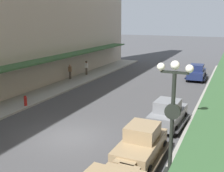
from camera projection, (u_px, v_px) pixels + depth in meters
The scene contains 10 objects.
ground_plane at pixel (71, 137), 16.68m from camera, with size 200.00×200.00×0.00m, color #424244.
sidewalk_right at pixel (202, 161), 13.70m from camera, with size 3.00×60.00×0.15m, color #99968E.
parked_car_0 at pixel (141, 144), 13.65m from camera, with size 2.15×4.26×1.84m.
parked_car_1 at pixel (168, 113), 18.05m from camera, with size 2.27×4.31×1.84m.
parked_car_2 at pixel (197, 72), 31.74m from camera, with size 2.21×4.29×1.84m.
lamp_post_with_clock at pixel (172, 118), 11.29m from camera, with size 1.42×0.44×5.16m.
fire_hydrant at pixel (25, 101), 22.10m from camera, with size 0.24×0.24×0.82m.
pedestrian_0 at pixel (70, 72), 31.75m from camera, with size 0.36×0.24×1.64m.
pedestrian_1 at pixel (86, 68), 34.10m from camera, with size 0.36×0.28×1.67m.
pedestrian_2 at pixel (210, 109), 18.58m from camera, with size 0.36×0.28×1.67m.
Camera 1 is at (8.50, -13.17, 6.90)m, focal length 44.97 mm.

